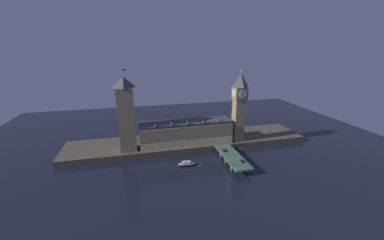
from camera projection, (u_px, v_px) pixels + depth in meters
name	position (u px, v px, depth m)	size (l,w,h in m)	color
ground_plane	(199.00, 163.00, 186.66)	(400.00, 400.00, 0.00)	black
embankment	(188.00, 142.00, 222.02)	(220.00, 42.00, 5.14)	#4C4438
parliament_hall	(186.00, 132.00, 209.27)	(81.19, 20.18, 24.71)	#8E7A56
clock_tower	(239.00, 105.00, 209.07)	(11.37, 11.48, 63.91)	#8E7A56
victoria_tower	(126.00, 115.00, 189.61)	(13.29, 13.29, 67.27)	#8E7A56
bridge	(232.00, 158.00, 186.65)	(13.67, 46.00, 5.85)	#476656
car_northbound_lead	(224.00, 150.00, 194.16)	(2.01, 4.74, 1.59)	black
car_southbound_lead	(242.00, 161.00, 176.25)	(2.05, 3.93, 1.48)	black
pedestrian_near_rail	(233.00, 164.00, 170.45)	(0.38, 0.38, 1.80)	black
pedestrian_far_rail	(221.00, 150.00, 193.42)	(0.38, 0.38, 1.82)	black
street_lamp_near	(232.00, 161.00, 169.87)	(1.34, 0.60, 6.19)	#2D3333
street_lamp_mid	(240.00, 151.00, 186.47)	(1.34, 0.60, 5.91)	#2D3333
street_lamp_far	(219.00, 144.00, 197.02)	(1.34, 0.60, 6.82)	#2D3333
boat_upstream	(186.00, 164.00, 182.09)	(14.51, 4.93, 3.84)	#1E2842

